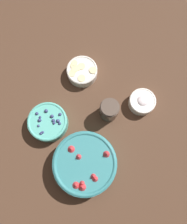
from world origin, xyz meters
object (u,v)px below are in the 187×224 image
Objects in this scene: bowl_cream at (142,102)px; bowl_blueberries at (48,122)px; bowl_bananas at (82,71)px; jar_chocolate at (109,110)px; bowl_strawberries at (85,164)px.

bowl_blueberries is at bearing 63.61° from bowl_cream.
bowl_bananas is 0.30m from bowl_cream.
bowl_blueberries is 1.63× the size of jar_chocolate.
bowl_bananas is 0.22m from jar_chocolate.
jar_chocolate is (-0.22, 0.03, 0.02)m from bowl_bananas.
bowl_strawberries is 2.22× the size of bowl_cream.
bowl_blueberries is (0.23, 0.01, -0.01)m from bowl_strawberries.
jar_chocolate is (0.11, -0.22, -0.00)m from bowl_strawberries.
jar_chocolate is (-0.13, -0.23, 0.01)m from bowl_blueberries.
bowl_strawberries is 1.53× the size of bowl_blueberries.
bowl_bananas is at bearing -36.61° from bowl_strawberries.
bowl_strawberries is at bearing 97.79° from bowl_cream.
bowl_strawberries reaches higher than bowl_cream.
jar_chocolate is at bearing 173.20° from bowl_bananas.
bowl_blueberries is 0.41m from bowl_cream.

